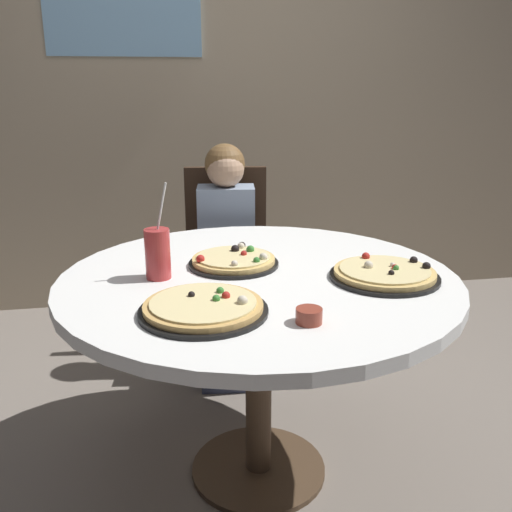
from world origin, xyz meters
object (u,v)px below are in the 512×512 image
(pizza_veggie, at_px, (204,307))
(pizza_cheese, at_px, (234,261))
(chair_wooden, at_px, (226,255))
(soda_cup, at_px, (158,254))
(sauce_bowl, at_px, (309,316))
(dining_table, at_px, (259,301))
(diner_child, at_px, (227,276))
(pizza_pepperoni, at_px, (385,274))

(pizza_veggie, relative_size, pizza_cheese, 1.16)
(pizza_veggie, xyz_separation_m, pizza_cheese, (0.14, 0.39, 0.00))
(chair_wooden, relative_size, soda_cup, 3.10)
(chair_wooden, xyz_separation_m, sauce_bowl, (0.05, -1.33, 0.24))
(dining_table, relative_size, diner_child, 1.19)
(pizza_veggie, relative_size, soda_cup, 1.15)
(diner_child, distance_m, pizza_cheese, 0.71)
(soda_cup, bearing_deg, pizza_pepperoni, -10.60)
(diner_child, height_order, pizza_veggie, diner_child)
(dining_table, height_order, pizza_pepperoni, pizza_pepperoni)
(diner_child, xyz_separation_m, pizza_pepperoni, (0.40, -0.86, 0.28))
(chair_wooden, distance_m, pizza_veggie, 1.26)
(pizza_cheese, height_order, soda_cup, soda_cup)
(pizza_cheese, distance_m, sauce_bowl, 0.52)
(dining_table, distance_m, chair_wooden, 0.95)
(sauce_bowl, bearing_deg, pizza_pepperoni, 41.53)
(pizza_veggie, height_order, pizza_pepperoni, same)
(diner_child, relative_size, soda_cup, 3.53)
(pizza_pepperoni, distance_m, sauce_bowl, 0.44)
(soda_cup, xyz_separation_m, sauce_bowl, (0.38, -0.42, -0.06))
(pizza_veggie, bearing_deg, dining_table, 53.88)
(pizza_pepperoni, height_order, soda_cup, soda_cup)
(chair_wooden, relative_size, sauce_bowl, 13.57)
(dining_table, height_order, pizza_cheese, pizza_cheese)
(chair_wooden, xyz_separation_m, pizza_veggie, (-0.21, -1.22, 0.24))
(diner_child, distance_m, pizza_pepperoni, 0.99)
(diner_child, height_order, sauce_bowl, diner_child)
(chair_wooden, bearing_deg, diner_child, -96.50)
(diner_child, xyz_separation_m, pizza_cheese, (-0.06, -0.65, 0.28))
(dining_table, xyz_separation_m, diner_child, (-0.01, 0.76, -0.18))
(pizza_veggie, xyz_separation_m, sauce_bowl, (0.26, -0.11, 0.00))
(pizza_cheese, height_order, pizza_pepperoni, same)
(pizza_veggie, bearing_deg, pizza_pepperoni, 16.68)
(chair_wooden, relative_size, pizza_veggie, 2.69)
(dining_table, relative_size, pizza_cheese, 4.21)
(pizza_pepperoni, xyz_separation_m, sauce_bowl, (-0.33, -0.29, 0.00))
(diner_child, bearing_deg, pizza_veggie, -100.51)
(chair_wooden, xyz_separation_m, soda_cup, (-0.33, -0.91, 0.30))
(chair_wooden, relative_size, pizza_cheese, 3.11)
(dining_table, height_order, soda_cup, soda_cup)
(soda_cup, height_order, sauce_bowl, soda_cup)
(chair_wooden, height_order, pizza_cheese, chair_wooden)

